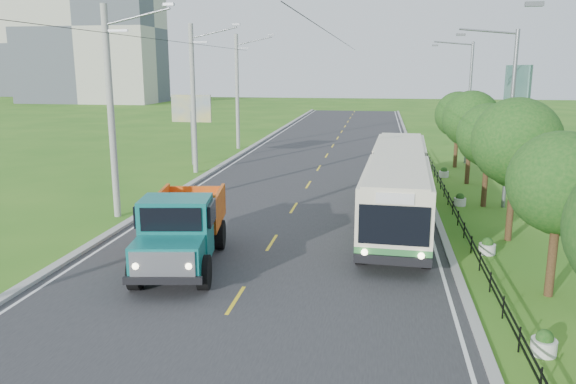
% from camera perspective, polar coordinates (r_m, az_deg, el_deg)
% --- Properties ---
extents(ground, '(240.00, 240.00, 0.00)m').
position_cam_1_polar(ground, '(18.01, -5.33, -10.92)').
color(ground, '#2D6818').
rests_on(ground, ground).
extents(road, '(14.00, 120.00, 0.02)m').
position_cam_1_polar(road, '(36.92, 2.47, 1.37)').
color(road, '#28282B').
rests_on(road, ground).
extents(curb_left, '(0.40, 120.00, 0.15)m').
position_cam_1_polar(curb_left, '(38.41, -8.26, 1.79)').
color(curb_left, '#9E9E99').
rests_on(curb_left, ground).
extents(curb_right, '(0.30, 120.00, 0.10)m').
position_cam_1_polar(curb_right, '(36.77, 13.60, 1.04)').
color(curb_right, '#9E9E99').
rests_on(curb_right, ground).
extents(edge_line_left, '(0.12, 120.00, 0.00)m').
position_cam_1_polar(edge_line_left, '(38.26, -7.47, 1.69)').
color(edge_line_left, silver).
rests_on(edge_line_left, road).
extents(edge_line_right, '(0.12, 120.00, 0.00)m').
position_cam_1_polar(edge_line_right, '(36.74, 12.82, 1.03)').
color(edge_line_right, silver).
rests_on(edge_line_right, road).
extents(centre_dash, '(0.12, 2.20, 0.00)m').
position_cam_1_polar(centre_dash, '(18.00, -5.34, -10.86)').
color(centre_dash, yellow).
rests_on(centre_dash, road).
extents(railing_right, '(0.04, 40.00, 0.60)m').
position_cam_1_polar(railing_right, '(30.96, 15.96, -0.74)').
color(railing_right, black).
rests_on(railing_right, ground).
extents(pole_near, '(3.51, 0.32, 10.00)m').
position_cam_1_polar(pole_near, '(28.01, -17.49, 7.75)').
color(pole_near, gray).
rests_on(pole_near, ground).
extents(pole_mid, '(3.51, 0.32, 10.00)m').
position_cam_1_polar(pole_mid, '(39.09, -9.55, 9.35)').
color(pole_mid, gray).
rests_on(pole_mid, ground).
extents(pole_far, '(3.51, 0.32, 10.00)m').
position_cam_1_polar(pole_far, '(50.59, -5.14, 10.16)').
color(pole_far, gray).
rests_on(pole_far, ground).
extents(tree_second, '(3.18, 3.26, 5.30)m').
position_cam_1_polar(tree_second, '(19.29, 25.91, 0.40)').
color(tree_second, '#382314').
rests_on(tree_second, ground).
extents(tree_third, '(3.60, 3.62, 6.00)m').
position_cam_1_polar(tree_third, '(24.94, 22.20, 4.32)').
color(tree_third, '#382314').
rests_on(tree_third, ground).
extents(tree_fourth, '(3.24, 3.31, 5.40)m').
position_cam_1_polar(tree_fourth, '(30.82, 19.74, 5.16)').
color(tree_fourth, '#382314').
rests_on(tree_fourth, ground).
extents(tree_fifth, '(3.48, 3.52, 5.80)m').
position_cam_1_polar(tree_fifth, '(36.68, 18.14, 6.76)').
color(tree_fifth, '#382314').
rests_on(tree_fifth, ground).
extents(tree_back, '(3.30, 3.36, 5.50)m').
position_cam_1_polar(tree_back, '(42.62, 16.93, 7.29)').
color(tree_back, '#382314').
rests_on(tree_back, ground).
extents(streetlight_mid, '(3.02, 0.20, 9.07)m').
position_cam_1_polar(streetlight_mid, '(30.71, 21.42, 7.48)').
color(streetlight_mid, slate).
rests_on(streetlight_mid, ground).
extents(streetlight_far, '(3.02, 0.20, 9.07)m').
position_cam_1_polar(streetlight_far, '(44.48, 17.74, 9.05)').
color(streetlight_far, slate).
rests_on(streetlight_far, ground).
extents(planter_front, '(0.64, 0.64, 0.67)m').
position_cam_1_polar(planter_front, '(16.15, 24.57, -13.84)').
color(planter_front, silver).
rests_on(planter_front, ground).
extents(planter_near, '(0.64, 0.64, 0.67)m').
position_cam_1_polar(planter_near, '(23.41, 19.58, -5.27)').
color(planter_near, silver).
rests_on(planter_near, ground).
extents(planter_mid, '(0.64, 0.64, 0.67)m').
position_cam_1_polar(planter_mid, '(31.04, 17.06, -0.81)').
color(planter_mid, silver).
rests_on(planter_mid, ground).
extents(planter_far, '(0.64, 0.64, 0.67)m').
position_cam_1_polar(planter_far, '(38.82, 15.55, 1.89)').
color(planter_far, silver).
rests_on(planter_far, ground).
extents(billboard_left, '(3.00, 0.20, 5.20)m').
position_cam_1_polar(billboard_left, '(42.40, -9.78, 7.91)').
color(billboard_left, slate).
rests_on(billboard_left, ground).
extents(billboard_right, '(0.24, 6.00, 7.30)m').
position_cam_1_polar(billboard_right, '(36.89, 22.12, 8.82)').
color(billboard_right, slate).
rests_on(billboard_right, ground).
extents(apartment_near, '(28.00, 14.00, 30.00)m').
position_cam_1_polar(apartment_near, '(126.05, -19.50, 15.42)').
color(apartment_near, '#B7B2A3').
rests_on(apartment_near, ground).
extents(apartment_far, '(24.00, 14.00, 26.00)m').
position_cam_1_polar(apartment_far, '(160.07, -23.16, 13.66)').
color(apartment_far, '#B7B2A3').
rests_on(apartment_far, ground).
extents(bus, '(3.37, 16.48, 3.16)m').
position_cam_1_polar(bus, '(27.16, 11.11, 1.15)').
color(bus, '#2E7438').
rests_on(bus, ground).
extents(dump_truck, '(3.50, 6.91, 2.78)m').
position_cam_1_polar(dump_truck, '(20.79, -10.75, -3.26)').
color(dump_truck, '#116967').
rests_on(dump_truck, ground).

